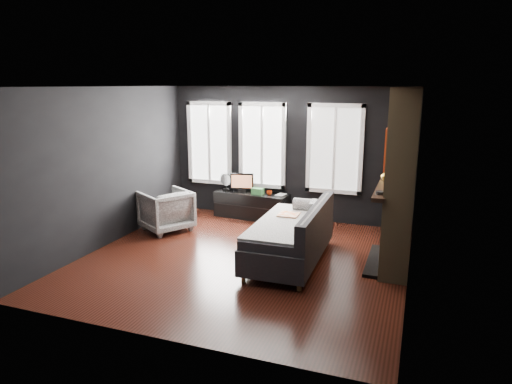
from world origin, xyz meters
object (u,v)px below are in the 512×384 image
(armchair, at_px, (166,208))
(book, at_px, (277,189))
(monitor, at_px, (242,181))
(media_console, at_px, (252,205))
(sofa, at_px, (290,233))
(mug, at_px, (269,192))
(mantel_vase, at_px, (386,175))

(armchair, distance_m, book, 2.27)
(armchair, bearing_deg, monitor, 174.49)
(armchair, relative_size, media_console, 0.55)
(armchair, xyz_separation_m, book, (1.80, 1.36, 0.22))
(sofa, distance_m, mug, 2.25)
(armchair, distance_m, mug, 2.10)
(monitor, bearing_deg, mantel_vase, -34.62)
(monitor, distance_m, mug, 0.66)
(sofa, xyz_separation_m, armchair, (-2.66, 0.72, -0.04))
(mug, bearing_deg, sofa, -63.50)
(armchair, distance_m, monitor, 1.73)
(armchair, relative_size, monitor, 1.74)
(mug, xyz_separation_m, mantel_vase, (2.35, -1.14, 0.72))
(sofa, bearing_deg, media_console, 123.45)
(armchair, bearing_deg, sofa, 106.02)
(media_console, height_order, book, book)
(mug, bearing_deg, mantel_vase, -25.96)
(media_console, distance_m, mantel_vase, 3.17)
(monitor, xyz_separation_m, mantel_vase, (2.98, -1.22, 0.56))
(book, bearing_deg, armchair, -142.97)
(armchair, height_order, mug, armchair)
(monitor, bearing_deg, media_console, -18.62)
(book, bearing_deg, mantel_vase, -28.76)
(monitor, xyz_separation_m, mug, (0.63, -0.07, -0.17))
(media_console, xyz_separation_m, mug, (0.40, -0.05, 0.32))
(sofa, height_order, armchair, sofa)
(book, xyz_separation_m, mantel_vase, (2.20, -1.21, 0.66))
(armchair, bearing_deg, mug, 159.29)
(sofa, height_order, monitor, monitor)
(sofa, xyz_separation_m, monitor, (-1.64, 2.09, 0.29))
(sofa, distance_m, armchair, 2.75)
(media_console, distance_m, book, 0.67)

